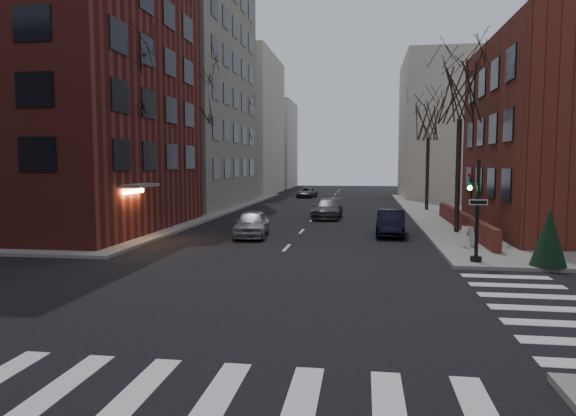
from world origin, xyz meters
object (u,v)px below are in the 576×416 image
(traffic_signal, at_px, (476,217))
(car_lane_silver, at_px, (252,224))
(tree_left_c, at_px, (242,124))
(sandwich_board, at_px, (467,237))
(streetlamp_near, at_px, (190,160))
(car_lane_far, at_px, (307,193))
(tree_left_a, at_px, (126,78))
(evergreen_shrub, at_px, (549,237))
(streetlamp_far, at_px, (253,161))
(car_lane_gray, at_px, (327,209))
(tree_left_b, at_px, (199,98))
(parked_sedan, at_px, (391,223))
(tree_right_b, at_px, (429,119))
(tree_right_a, at_px, (460,90))

(traffic_signal, xyz_separation_m, car_lane_silver, (-10.38, 6.38, -1.19))
(traffic_signal, relative_size, tree_left_c, 0.41)
(sandwich_board, bearing_deg, tree_left_c, 107.91)
(streetlamp_near, bearing_deg, car_lane_far, 78.60)
(sandwich_board, bearing_deg, car_lane_far, 93.78)
(tree_left_a, height_order, evergreen_shrub, tree_left_a)
(streetlamp_far, distance_m, car_lane_far, 8.60)
(car_lane_gray, xyz_separation_m, evergreen_shrub, (9.51, -16.93, 0.52))
(tree_left_b, height_order, car_lane_silver, tree_left_b)
(tree_left_b, distance_m, tree_left_c, 14.03)
(tree_left_a, xyz_separation_m, sandwich_board, (17.13, -1.47, -7.83))
(parked_sedan, relative_size, evergreen_shrub, 1.98)
(tree_left_a, height_order, streetlamp_far, tree_left_a)
(traffic_signal, xyz_separation_m, streetlamp_near, (-16.14, 13.01, 2.33))
(sandwich_board, xyz_separation_m, evergreen_shrub, (2.17, -4.03, 0.59))
(tree_left_a, height_order, car_lane_silver, tree_left_a)
(tree_right_b, distance_m, sandwich_board, 20.68)
(parked_sedan, bearing_deg, sandwich_board, -50.73)
(tree_right_b, relative_size, parked_sedan, 2.14)
(car_lane_silver, xyz_separation_m, car_lane_gray, (3.43, 10.05, -0.01))
(tree_left_c, relative_size, evergreen_shrub, 4.48)
(tree_left_a, relative_size, car_lane_far, 2.52)
(evergreen_shrub, bearing_deg, tree_right_a, 100.15)
(car_lane_silver, relative_size, evergreen_shrub, 1.95)
(tree_left_c, distance_m, car_lane_silver, 26.46)
(evergreen_shrub, bearing_deg, car_lane_far, 108.97)
(tree_left_c, distance_m, car_lane_gray, 19.02)
(tree_left_b, bearing_deg, traffic_signal, -45.46)
(tree_right_b, bearing_deg, car_lane_gray, -139.89)
(streetlamp_far, bearing_deg, tree_left_a, -91.23)
(tree_left_b, bearing_deg, tree_right_a, -24.44)
(traffic_signal, height_order, tree_left_a, tree_left_a)
(streetlamp_far, height_order, parked_sedan, streetlamp_far)
(traffic_signal, xyz_separation_m, streetlamp_far, (-16.14, 33.01, 2.33))
(streetlamp_far, height_order, car_lane_far, streetlamp_far)
(tree_left_c, relative_size, tree_right_b, 1.06)
(car_lane_silver, distance_m, sandwich_board, 11.14)
(tree_right_a, bearing_deg, tree_left_a, -167.20)
(parked_sedan, xyz_separation_m, car_lane_far, (-8.11, 30.80, -0.14))
(parked_sedan, xyz_separation_m, car_lane_gray, (-4.11, 8.44, 0.00))
(tree_left_c, bearing_deg, sandwich_board, -58.05)
(tree_left_a, xyz_separation_m, tree_right_b, (17.60, 18.00, -0.88))
(tree_right_a, bearing_deg, car_lane_silver, -166.86)
(car_lane_far, bearing_deg, tree_left_c, -119.89)
(tree_left_b, relative_size, car_lane_silver, 2.55)
(tree_right_a, xyz_separation_m, streetlamp_near, (-17.00, 4.00, -3.79))
(tree_right_a, height_order, car_lane_far, tree_right_a)
(streetlamp_far, height_order, car_lane_silver, streetlamp_far)
(car_lane_far, bearing_deg, sandwich_board, -65.40)
(tree_left_b, height_order, car_lane_gray, tree_left_b)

